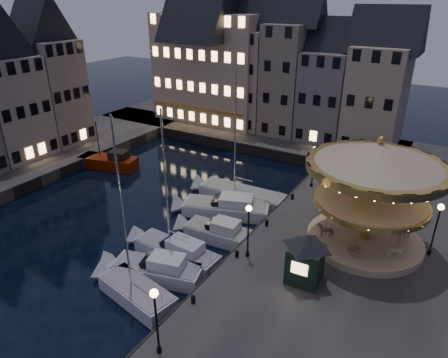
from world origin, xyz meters
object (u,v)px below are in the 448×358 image
Objects in this scene: carousel at (375,176)px; bollard_c at (267,222)px; motorboat_d at (214,232)px; streetlamp_c at (314,161)px; streetlamp_d at (437,222)px; streetlamp_b at (248,224)px; bollard_a at (193,299)px; streetlamp_a at (156,313)px; motorboat_c at (173,250)px; motorboat_a at (132,290)px; motorboat_f at (237,194)px; ticket_kiosk at (307,250)px; bollard_d at (292,196)px; motorboat_e at (222,208)px; motorboat_b at (152,269)px; red_fishing_boat at (109,162)px; bollard_b at (237,253)px.

bollard_c is at bearing -168.08° from carousel.
motorboat_d is (-3.78, -2.15, -0.97)m from bollard_c.
streetlamp_d is at bearing -29.91° from streetlamp_c.
streetlamp_b is 6.50m from bollard_a.
motorboat_d reaches higher than bollard_c.
motorboat_c is at bearing 123.80° from streetlamp_a.
streetlamp_b is 1.00× the size of streetlamp_c.
carousel reaches higher than motorboat_d.
motorboat_a is 8.87m from motorboat_d.
motorboat_f is (-0.96, 16.08, -0.01)m from motorboat_a.
motorboat_f is at bearing 136.94° from ticket_kiosk.
carousel reaches higher than streetlamp_b.
streetlamp_a is 0.39× the size of motorboat_c.
motorboat_a is 16.10m from motorboat_f.
streetlamp_d is 0.37× the size of motorboat_a.
carousel is (12.50, 7.61, 6.27)m from motorboat_c.
streetlamp_a is at bearing -33.59° from motorboat_a.
streetlamp_c is 7.32× the size of bollard_c.
motorboat_a reaches higher than bollard_d.
streetlamp_b is 0.47× the size of motorboat_e.
motorboat_b is (-5.51, -17.64, -3.38)m from streetlamp_c.
streetlamp_a is 7.32× the size of bollard_c.
bollard_a is at bearing -41.37° from motorboat_c.
bollard_c is 0.08× the size of red_fishing_boat.
motorboat_e is at bearing 179.31° from carousel.
bollard_d is 0.04× the size of motorboat_f.
streetlamp_d reaches higher than bollard_b.
motorboat_e is (-5.36, 6.72, -0.96)m from bollard_b.
bollard_d is (0.00, 5.50, 0.00)m from bollard_c.
streetlamp_c is 0.37× the size of motorboat_a.
motorboat_a reaches higher than motorboat_b.
motorboat_b reaches higher than bollard_b.
red_fishing_boat is 0.73× the size of carousel.
motorboat_e is (-17.26, -0.78, -3.37)m from streetlamp_d.
motorboat_d is 1.68× the size of ticket_kiosk.
red_fishing_boat is at bearing 159.14° from streetlamp_b.
streetlamp_a is at bearing -90.00° from streetlamp_c.
motorboat_a is 2.32m from motorboat_b.
streetlamp_d is 1.04× the size of ticket_kiosk.
red_fishing_boat is (-22.95, 8.75, -3.33)m from streetlamp_b.
motorboat_f reaches higher than motorboat_d.
motorboat_e is at bearing 133.74° from streetlamp_b.
streetlamp_d is 7.32× the size of bollard_b.
red_fishing_boat is at bearing 169.24° from bollard_c.
motorboat_f is at bearing 104.69° from motorboat_d.
motorboat_d is (-4.38, 2.35, -3.38)m from streetlamp_b.
streetlamp_b is 0.39× the size of motorboat_c.
bollard_c is (0.00, 5.00, 0.00)m from bollard_b.
streetlamp_d is at bearing 47.53° from bollard_a.
streetlamp_b is 0.43× the size of carousel.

